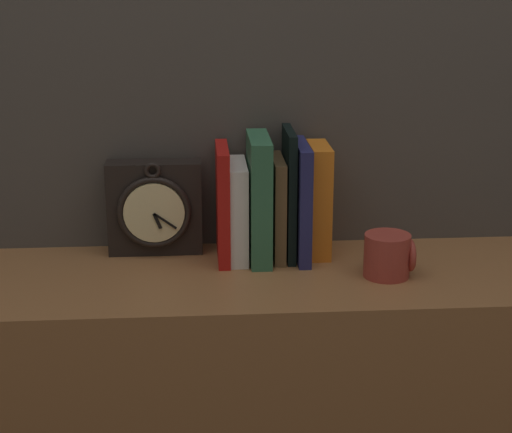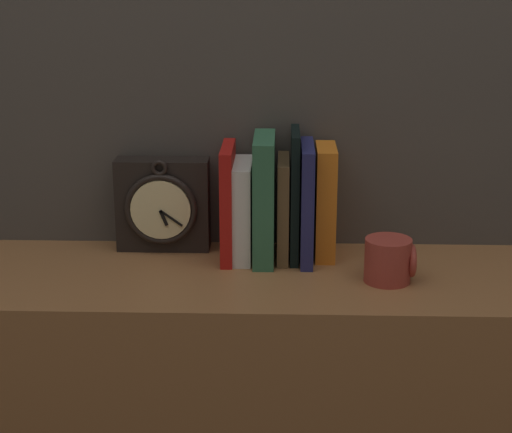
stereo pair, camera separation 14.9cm
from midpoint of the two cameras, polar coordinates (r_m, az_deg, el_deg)
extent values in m
cube|color=black|center=(1.63, -9.37, 0.57)|extent=(0.18, 0.05, 0.18)
torus|color=black|center=(1.60, -9.47, 0.23)|extent=(0.14, 0.01, 0.14)
cylinder|color=beige|center=(1.59, -9.48, 0.20)|extent=(0.11, 0.01, 0.11)
cube|color=black|center=(1.59, -9.26, -0.35)|extent=(0.02, 0.00, 0.03)
cube|color=black|center=(1.59, -8.74, -0.34)|extent=(0.04, 0.00, 0.03)
torus|color=black|center=(1.57, -9.61, 3.00)|extent=(0.03, 0.01, 0.03)
cube|color=#AE1612|center=(1.57, -4.94, 0.84)|extent=(0.02, 0.14, 0.21)
cube|color=silver|center=(1.58, -3.93, 0.35)|extent=(0.03, 0.14, 0.18)
cube|color=#2F6545|center=(1.57, -2.51, 1.17)|extent=(0.04, 0.15, 0.23)
cube|color=brown|center=(1.58, -1.23, 0.55)|extent=(0.02, 0.13, 0.19)
cube|color=black|center=(1.58, -0.48, 1.48)|extent=(0.02, 0.13, 0.24)
cube|color=navy|center=(1.57, 0.35, 1.00)|extent=(0.02, 0.15, 0.22)
cube|color=orange|center=(1.60, 1.54, 1.08)|extent=(0.04, 0.11, 0.21)
cylinder|color=#9E382D|center=(1.51, 5.95, -2.65)|extent=(0.08, 0.08, 0.08)
torus|color=#9E382D|center=(1.51, 7.47, -2.61)|extent=(0.01, 0.06, 0.06)
camera|label=1|loc=(0.07, -92.86, -0.90)|focal=60.00mm
camera|label=2|loc=(0.07, 87.14, 0.90)|focal=60.00mm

